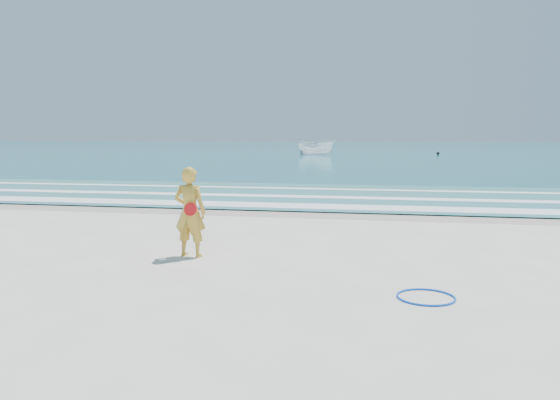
# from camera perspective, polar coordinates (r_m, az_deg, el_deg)

# --- Properties ---
(ground) EXTENTS (400.00, 400.00, 0.00)m
(ground) POSITION_cam_1_polar(r_m,az_deg,el_deg) (9.12, -4.97, -9.18)
(ground) COLOR silver
(ground) RESTS_ON ground
(wet_sand) EXTENTS (400.00, 2.40, 0.00)m
(wet_sand) POSITION_cam_1_polar(r_m,az_deg,el_deg) (17.77, 3.06, -1.33)
(wet_sand) COLOR #B2A893
(wet_sand) RESTS_ON ground
(ocean) EXTENTS (400.00, 190.00, 0.04)m
(ocean) POSITION_cam_1_polar(r_m,az_deg,el_deg) (113.47, 9.89, 5.40)
(ocean) COLOR #19727F
(ocean) RESTS_ON ground
(shallow) EXTENTS (400.00, 10.00, 0.01)m
(shallow) POSITION_cam_1_polar(r_m,az_deg,el_deg) (22.69, 4.83, 0.52)
(shallow) COLOR #59B7AD
(shallow) RESTS_ON ocean
(foam_near) EXTENTS (400.00, 1.40, 0.01)m
(foam_near) POSITION_cam_1_polar(r_m,az_deg,el_deg) (19.04, 3.61, -0.64)
(foam_near) COLOR white
(foam_near) RESTS_ON shallow
(foam_mid) EXTENTS (400.00, 0.90, 0.01)m
(foam_mid) POSITION_cam_1_polar(r_m,az_deg,el_deg) (21.89, 4.60, 0.32)
(foam_mid) COLOR white
(foam_mid) RESTS_ON shallow
(foam_far) EXTENTS (400.00, 0.60, 0.01)m
(foam_far) POSITION_cam_1_polar(r_m,az_deg,el_deg) (25.16, 5.46, 1.15)
(foam_far) COLOR white
(foam_far) RESTS_ON shallow
(hoop) EXTENTS (1.20, 1.20, 0.03)m
(hoop) POSITION_cam_1_polar(r_m,az_deg,el_deg) (8.86, 15.01, -9.76)
(hoop) COLOR blue
(hoop) RESTS_ON ground
(boat) EXTENTS (5.45, 3.09, 1.98)m
(boat) POSITION_cam_1_polar(r_m,az_deg,el_deg) (69.82, 3.82, 5.54)
(boat) COLOR white
(boat) RESTS_ON ocean
(buoy) EXTENTS (0.39, 0.39, 0.39)m
(buoy) POSITION_cam_1_polar(r_m,az_deg,el_deg) (72.95, 16.19, 4.71)
(buoy) COLOR black
(buoy) RESTS_ON ocean
(woman) EXTENTS (0.71, 0.50, 1.87)m
(woman) POSITION_cam_1_polar(r_m,az_deg,el_deg) (11.39, -9.39, -1.23)
(woman) COLOR gold
(woman) RESTS_ON ground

